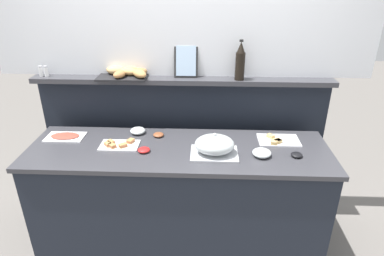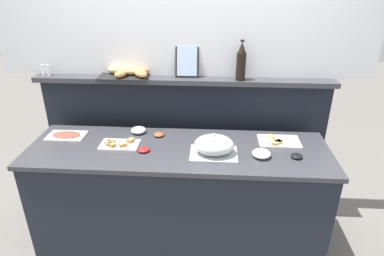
# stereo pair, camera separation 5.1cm
# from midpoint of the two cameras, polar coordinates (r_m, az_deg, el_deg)

# --- Properties ---
(ground_plane) EXTENTS (12.00, 12.00, 0.00)m
(ground_plane) POSITION_cam_midpoint_polar(r_m,az_deg,el_deg) (3.51, -1.70, -12.17)
(ground_plane) COLOR slate
(buffet_counter) EXTENTS (2.26, 0.68, 0.93)m
(buffet_counter) POSITION_cam_midpoint_polar(r_m,az_deg,el_deg) (2.75, -2.72, -12.03)
(buffet_counter) COLOR black
(buffet_counter) RESTS_ON ground_plane
(back_ledge_unit) EXTENTS (2.47, 0.22, 1.34)m
(back_ledge_unit) POSITION_cam_midpoint_polar(r_m,az_deg,el_deg) (3.05, -1.98, -2.60)
(back_ledge_unit) COLOR black
(back_ledge_unit) RESTS_ON ground_plane
(sandwich_platter_rear) EXTENTS (0.29, 0.17, 0.04)m
(sandwich_platter_rear) POSITION_cam_midpoint_polar(r_m,az_deg,el_deg) (2.58, -13.03, -2.81)
(sandwich_platter_rear) COLOR white
(sandwich_platter_rear) RESTS_ON buffet_counter
(sandwich_platter_side) EXTENTS (0.32, 0.21, 0.04)m
(sandwich_platter_side) POSITION_cam_midpoint_polar(r_m,az_deg,el_deg) (2.66, 13.92, -2.04)
(sandwich_platter_side) COLOR silver
(sandwich_platter_side) RESTS_ON buffet_counter
(cold_cuts_platter) EXTENTS (0.30, 0.18, 0.02)m
(cold_cuts_platter) POSITION_cam_midpoint_polar(r_m,az_deg,el_deg) (2.83, -21.39, -1.37)
(cold_cuts_platter) COLOR white
(cold_cuts_platter) RESTS_ON buffet_counter
(serving_cloche) EXTENTS (0.34, 0.24, 0.17)m
(serving_cloche) POSITION_cam_midpoint_polar(r_m,az_deg,el_deg) (2.38, 3.26, -2.99)
(serving_cloche) COLOR #B7BABF
(serving_cloche) RESTS_ON buffet_counter
(glass_bowl_large) EXTENTS (0.12, 0.12, 0.05)m
(glass_bowl_large) POSITION_cam_midpoint_polar(r_m,az_deg,el_deg) (2.74, -9.80, -0.49)
(glass_bowl_large) COLOR silver
(glass_bowl_large) RESTS_ON buffet_counter
(glass_bowl_medium) EXTENTS (0.13, 0.13, 0.05)m
(glass_bowl_medium) POSITION_cam_midpoint_polar(r_m,az_deg,el_deg) (2.42, 11.27, -4.25)
(glass_bowl_medium) COLOR silver
(glass_bowl_medium) RESTS_ON buffet_counter
(condiment_bowl_cream) EXTENTS (0.08, 0.08, 0.03)m
(condiment_bowl_cream) POSITION_cam_midpoint_polar(r_m,az_deg,el_deg) (2.48, 16.93, -4.42)
(condiment_bowl_cream) COLOR black
(condiment_bowl_cream) RESTS_ON buffet_counter
(condiment_bowl_red) EXTENTS (0.09, 0.09, 0.03)m
(condiment_bowl_red) POSITION_cam_midpoint_polar(r_m,az_deg,el_deg) (2.46, -8.85, -3.73)
(condiment_bowl_red) COLOR red
(condiment_bowl_red) RESTS_ON buffet_counter
(condiment_bowl_dark) EXTENTS (0.08, 0.08, 0.03)m
(condiment_bowl_dark) POSITION_cam_midpoint_polar(r_m,az_deg,el_deg) (2.67, -6.32, -1.15)
(condiment_bowl_dark) COLOR brown
(condiment_bowl_dark) RESTS_ON buffet_counter
(wine_bottle_dark) EXTENTS (0.08, 0.08, 0.32)m
(wine_bottle_dark) POSITION_cam_midpoint_polar(r_m,az_deg,el_deg) (2.68, 7.70, 11.13)
(wine_bottle_dark) COLOR black
(wine_bottle_dark) RESTS_ON back_ledge_unit
(salt_shaker) EXTENTS (0.03, 0.03, 0.09)m
(salt_shaker) POSITION_cam_midpoint_polar(r_m,az_deg,el_deg) (3.05, -24.92, 8.83)
(salt_shaker) COLOR white
(salt_shaker) RESTS_ON back_ledge_unit
(pepper_shaker) EXTENTS (0.03, 0.03, 0.09)m
(pepper_shaker) POSITION_cam_midpoint_polar(r_m,az_deg,el_deg) (3.03, -24.17, 8.87)
(pepper_shaker) COLOR white
(pepper_shaker) RESTS_ON back_ledge_unit
(bread_basket) EXTENTS (0.43, 0.29, 0.08)m
(bread_basket) POSITION_cam_midpoint_polar(r_m,az_deg,el_deg) (2.82, -11.95, 9.32)
(bread_basket) COLOR black
(bread_basket) RESTS_ON back_ledge_unit
(framed_picture) EXTENTS (0.19, 0.07, 0.26)m
(framed_picture) POSITION_cam_midpoint_polar(r_m,az_deg,el_deg) (2.74, -1.58, 11.42)
(framed_picture) COLOR black
(framed_picture) RESTS_ON back_ledge_unit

